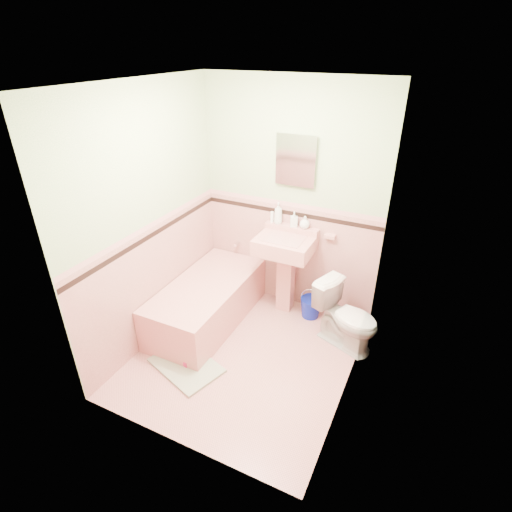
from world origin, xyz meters
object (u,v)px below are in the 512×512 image
at_px(bathtub, 207,303).
at_px(soap_bottle_right, 305,222).
at_px(toilet, 347,317).
at_px(medicine_cabinet, 296,160).
at_px(sink, 284,276).
at_px(soap_bottle_mid, 294,219).
at_px(soap_bottle_left, 278,213).
at_px(shoe, 183,361).
at_px(bucket, 311,307).

height_order(bathtub, soap_bottle_right, soap_bottle_right).
height_order(soap_bottle_right, toilet, soap_bottle_right).
bearing_deg(medicine_cabinet, bathtub, -132.58).
xyz_separation_m(sink, soap_bottle_mid, (0.02, 0.18, 0.61)).
bearing_deg(medicine_cabinet, soap_bottle_left, -169.56).
height_order(soap_bottle_left, soap_bottle_right, soap_bottle_left).
bearing_deg(soap_bottle_left, sink, -47.88).
xyz_separation_m(toilet, shoe, (-1.31, -0.98, -0.28)).
height_order(soap_bottle_mid, soap_bottle_right, soap_bottle_mid).
distance_m(medicine_cabinet, shoe, 2.25).
distance_m(bathtub, sink, 0.90).
bearing_deg(shoe, sink, 78.17).
relative_size(medicine_cabinet, soap_bottle_right, 3.60).
height_order(bathtub, shoe, bathtub).
bearing_deg(medicine_cabinet, soap_bottle_mid, -57.12).
bearing_deg(soap_bottle_right, soap_bottle_mid, 180.00).
relative_size(bucket, shoe, 1.67).
bearing_deg(shoe, soap_bottle_right, 75.89).
relative_size(medicine_cabinet, soap_bottle_left, 2.10).
distance_m(sink, soap_bottle_left, 0.69).
height_order(sink, shoe, sink).
bearing_deg(bathtub, soap_bottle_left, 53.93).
bearing_deg(bucket, soap_bottle_mid, 154.05).
distance_m(medicine_cabinet, soap_bottle_right, 0.65).
bearing_deg(shoe, medicine_cabinet, 81.17).
distance_m(soap_bottle_right, toilet, 1.07).
bearing_deg(bucket, shoe, -123.35).
height_order(bathtub, bucket, bathtub).
bearing_deg(medicine_cabinet, shoe, -109.59).
relative_size(bathtub, bucket, 6.43).
bearing_deg(toilet, shoe, 148.13).
relative_size(soap_bottle_right, shoe, 0.98).
bearing_deg(soap_bottle_mid, toilet, -29.67).
bearing_deg(sink, soap_bottle_left, 132.12).
relative_size(sink, medicine_cabinet, 1.90).
xyz_separation_m(bathtub, shoe, (0.16, -0.71, -0.17)).
xyz_separation_m(soap_bottle_left, soap_bottle_right, (0.31, 0.00, -0.05)).
xyz_separation_m(soap_bottle_mid, toilet, (0.77, -0.44, -0.74)).
bearing_deg(toilet, bathtub, 121.59).
xyz_separation_m(bathtub, toilet, (1.47, 0.27, 0.11)).
xyz_separation_m(soap_bottle_right, shoe, (-0.66, -1.42, -1.01)).
distance_m(sink, shoe, 1.41).
xyz_separation_m(bucket, shoe, (-0.84, -1.28, -0.06)).
bearing_deg(soap_bottle_left, shoe, -103.99).
bearing_deg(soap_bottle_left, bathtub, -126.07).
xyz_separation_m(medicine_cabinet, soap_bottle_right, (0.14, -0.03, -0.64)).
relative_size(bathtub, sink, 1.61).
distance_m(toilet, shoe, 1.66).
bearing_deg(bucket, sink, -174.22).
bearing_deg(shoe, toilet, 47.79).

